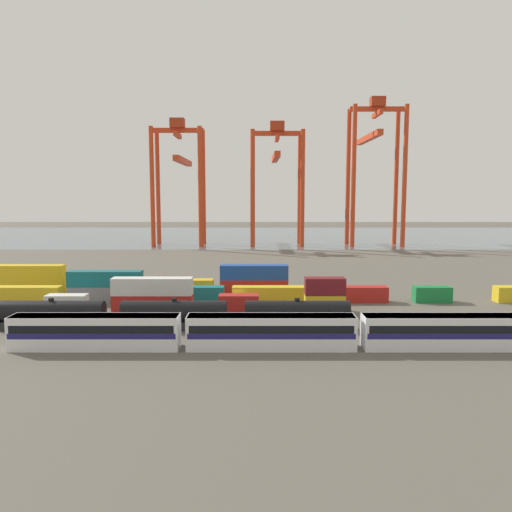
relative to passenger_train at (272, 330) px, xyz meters
name	(u,v)px	position (x,y,z in m)	size (l,w,h in m)	color
ground_plane	(243,269)	(-4.96, 62.94, -2.14)	(420.00, 420.00, 0.00)	#5B564C
harbour_water	(249,236)	(-4.96, 160.99, -2.14)	(400.00, 110.00, 0.01)	slate
passenger_train	(272,330)	(0.00, 0.00, 0.00)	(59.81, 3.14, 3.90)	silver
freight_tank_row	(175,315)	(-12.50, 8.57, -0.21)	(46.15, 2.71, 4.17)	#232326
shipping_container_0	(68,303)	(-30.47, 18.70, -0.84)	(6.04, 2.44, 2.60)	silver
shipping_container_1	(154,303)	(-17.42, 18.70, -0.84)	(12.10, 2.44, 2.60)	#AD211C
shipping_container_2	(153,286)	(-17.42, 18.70, 1.76)	(12.10, 2.44, 2.60)	silver
shipping_container_3	(239,303)	(-4.37, 18.70, -0.84)	(6.04, 2.44, 2.60)	#AD211C
shipping_container_4	(325,303)	(8.69, 18.70, -0.84)	(6.04, 2.44, 2.60)	gold
shipping_container_5	(326,286)	(8.69, 18.70, 1.76)	(6.04, 2.44, 2.60)	maroon
shipping_container_6	(25,294)	(-40.10, 25.66, -0.84)	(12.10, 2.44, 2.60)	gold
shipping_container_7	(107,294)	(-26.60, 25.66, -0.84)	(12.10, 2.44, 2.60)	slate
shipping_container_8	(106,279)	(-26.60, 25.66, 1.76)	(12.10, 2.44, 2.60)	#146066
shipping_container_9	(188,294)	(-13.10, 25.66, -0.84)	(12.10, 2.44, 2.60)	#146066
shipping_container_10	(270,294)	(0.40, 25.66, -0.84)	(12.10, 2.44, 2.60)	gold
shipping_container_11	(351,294)	(13.90, 25.66, -0.84)	(12.10, 2.44, 2.60)	#AD211C
shipping_container_12	(433,294)	(27.40, 25.66, -0.84)	(6.04, 2.44, 2.60)	#197538
shipping_container_14	(32,287)	(-42.10, 32.63, -0.84)	(12.10, 2.44, 2.60)	gold
shipping_container_15	(31,272)	(-42.10, 32.63, 1.76)	(12.10, 2.44, 2.60)	gold
shipping_container_16	(106,287)	(-28.75, 32.63, -0.84)	(12.10, 2.44, 2.60)	gold
shipping_container_17	(180,287)	(-15.41, 32.63, -0.84)	(12.10, 2.44, 2.60)	gold
shipping_container_18	(255,287)	(-2.07, 32.63, -0.84)	(12.10, 2.44, 2.60)	#AD211C
shipping_container_19	(255,272)	(-2.07, 32.63, 1.76)	(12.10, 2.44, 2.60)	#1C4299
gantry_crane_west	(180,170)	(-28.51, 122.93, 24.03)	(17.77, 36.15, 43.41)	red
gantry_crane_central	(277,170)	(5.48, 122.64, 23.91)	(18.29, 34.48, 42.39)	red
gantry_crane_east	(375,156)	(39.48, 122.72, 28.71)	(18.71, 36.69, 50.49)	red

